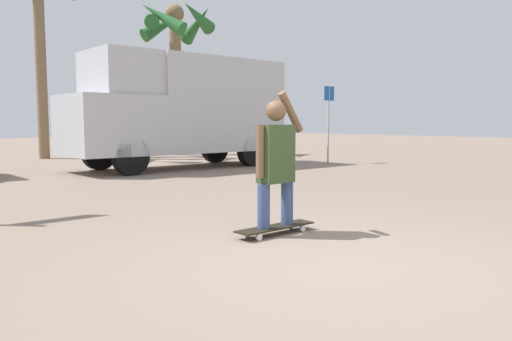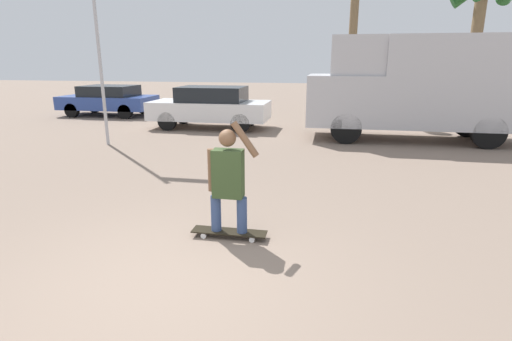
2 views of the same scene
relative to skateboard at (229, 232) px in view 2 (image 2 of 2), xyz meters
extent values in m
plane|color=gray|center=(-0.40, -1.28, -0.08)|extent=(80.00, 80.00, 0.00)
cube|color=black|center=(0.00, 0.00, 0.01)|extent=(1.04, 0.24, 0.02)
cylinder|color=white|center=(-0.34, -0.10, -0.04)|extent=(0.08, 0.03, 0.08)
cylinder|color=white|center=(-0.34, 0.10, -0.04)|extent=(0.08, 0.03, 0.08)
cylinder|color=white|center=(0.34, -0.10, -0.04)|extent=(0.08, 0.03, 0.08)
cylinder|color=white|center=(0.34, 0.10, -0.04)|extent=(0.08, 0.03, 0.08)
cylinder|color=#384C7A|center=(-0.18, 0.00, 0.27)|extent=(0.14, 0.14, 0.50)
cylinder|color=#384C7A|center=(0.18, 0.00, 0.27)|extent=(0.14, 0.14, 0.50)
cube|color=#384C28|center=(0.00, 0.00, 0.84)|extent=(0.41, 0.22, 0.65)
sphere|color=brown|center=(0.00, 0.00, 1.32)|extent=(0.23, 0.23, 0.23)
cylinder|color=brown|center=(-0.23, 0.00, 0.88)|extent=(0.09, 0.09, 0.58)
cylinder|color=brown|center=(0.23, 0.00, 1.31)|extent=(0.37, 0.09, 0.48)
cylinder|color=black|center=(1.75, 6.93, 0.37)|extent=(0.90, 0.28, 0.90)
cylinder|color=black|center=(1.75, 8.74, 0.37)|extent=(0.90, 0.28, 0.90)
cylinder|color=black|center=(5.60, 6.93, 0.37)|extent=(0.90, 0.28, 0.90)
cylinder|color=black|center=(5.60, 8.74, 0.37)|extent=(0.90, 0.28, 0.90)
cube|color=#BCBCC1|center=(1.66, 7.84, 1.12)|extent=(2.17, 2.08, 1.49)
cube|color=black|center=(1.23, 7.84, 1.42)|extent=(0.04, 1.77, 0.75)
cube|color=#BCBCC1|center=(4.76, 7.84, 1.68)|extent=(4.03, 2.08, 2.61)
cube|color=#BCBCC1|center=(1.99, 7.84, 2.42)|extent=(1.52, 1.92, 1.12)
cylinder|color=black|center=(-4.29, 8.08, 0.25)|extent=(0.65, 0.22, 0.65)
cylinder|color=black|center=(-4.29, 9.66, 0.25)|extent=(0.65, 0.22, 0.65)
cylinder|color=black|center=(-1.68, 8.08, 0.25)|extent=(0.65, 0.22, 0.65)
cylinder|color=black|center=(-1.68, 9.66, 0.25)|extent=(0.65, 0.22, 0.65)
cube|color=white|center=(-2.98, 8.87, 0.56)|extent=(4.20, 1.80, 0.63)
cube|color=black|center=(-2.88, 8.87, 1.14)|extent=(2.31, 1.58, 0.52)
cylinder|color=black|center=(-9.62, 10.45, 0.22)|extent=(0.60, 0.22, 0.60)
cylinder|color=black|center=(-9.62, 12.14, 0.22)|extent=(0.60, 0.22, 0.60)
cylinder|color=black|center=(-7.15, 10.45, 0.22)|extent=(0.60, 0.22, 0.60)
cylinder|color=black|center=(-7.15, 12.14, 0.22)|extent=(0.60, 0.22, 0.60)
cube|color=#2D4793|center=(-8.38, 11.29, 0.50)|extent=(3.99, 1.91, 0.56)
cube|color=black|center=(-8.28, 11.29, 1.01)|extent=(2.20, 1.68, 0.45)
cylinder|color=brown|center=(6.73, 12.79, 2.64)|extent=(0.44, 0.44, 5.43)
cylinder|color=brown|center=(2.07, 14.04, 3.53)|extent=(0.36, 0.36, 7.21)
cylinder|color=#B7B7BC|center=(-5.05, 5.49, 2.96)|extent=(0.09, 0.09, 6.07)
camera|label=1|loc=(-3.84, -4.06, 1.19)|focal=35.00mm
camera|label=2|loc=(1.31, -4.93, 2.30)|focal=28.00mm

